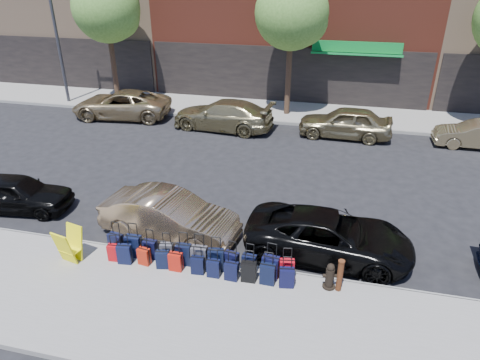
% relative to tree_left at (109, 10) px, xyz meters
% --- Properties ---
extents(ground, '(120.00, 120.00, 0.00)m').
position_rel_tree_left_xyz_m(ground, '(9.86, -9.50, -5.41)').
color(ground, black).
rests_on(ground, ground).
extents(sidewalk_near, '(60.00, 4.00, 0.15)m').
position_rel_tree_left_xyz_m(sidewalk_near, '(9.86, -16.00, -5.34)').
color(sidewalk_near, gray).
rests_on(sidewalk_near, ground).
extents(sidewalk_far, '(60.00, 4.00, 0.15)m').
position_rel_tree_left_xyz_m(sidewalk_far, '(9.86, 0.50, -5.34)').
color(sidewalk_far, gray).
rests_on(sidewalk_far, ground).
extents(curb_near, '(60.00, 0.08, 0.15)m').
position_rel_tree_left_xyz_m(curb_near, '(9.86, -13.98, -5.34)').
color(curb_near, gray).
rests_on(curb_near, ground).
extents(curb_far, '(60.00, 0.08, 0.15)m').
position_rel_tree_left_xyz_m(curb_far, '(9.86, -1.52, -5.34)').
color(curb_far, gray).
rests_on(curb_far, ground).
extents(tree_left, '(3.80, 3.80, 7.27)m').
position_rel_tree_left_xyz_m(tree_left, '(0.00, 0.00, 0.00)').
color(tree_left, black).
rests_on(tree_left, sidewalk_far).
extents(tree_center, '(3.80, 3.80, 7.27)m').
position_rel_tree_left_xyz_m(tree_center, '(10.50, 0.00, 0.00)').
color(tree_center, black).
rests_on(tree_center, sidewalk_far).
extents(streetlight, '(2.59, 0.18, 8.00)m').
position_rel_tree_left_xyz_m(streetlight, '(-2.94, -0.70, -0.75)').
color(streetlight, '#333338').
rests_on(streetlight, sidewalk_far).
extents(suitcase_front_0, '(0.45, 0.30, 1.02)m').
position_rel_tree_left_xyz_m(suitcase_front_0, '(7.33, -14.26, -4.94)').
color(suitcase_front_0, black).
rests_on(suitcase_front_0, sidewalk_near).
extents(suitcase_front_1, '(0.45, 0.25, 1.08)m').
position_rel_tree_left_xyz_m(suitcase_front_1, '(7.89, -14.29, -4.92)').
color(suitcase_front_1, black).
rests_on(suitcase_front_1, sidewalk_near).
extents(suitcase_front_2, '(0.39, 0.22, 0.92)m').
position_rel_tree_left_xyz_m(suitcase_front_2, '(8.39, -14.26, -4.97)').
color(suitcase_front_2, black).
rests_on(suitcase_front_2, sidewalk_near).
extents(suitcase_front_3, '(0.40, 0.26, 0.89)m').
position_rel_tree_left_xyz_m(suitcase_front_3, '(8.90, -14.25, -4.98)').
color(suitcase_front_3, '#424248').
rests_on(suitcase_front_3, sidewalk_near).
extents(suitcase_front_4, '(0.43, 0.25, 1.02)m').
position_rel_tree_left_xyz_m(suitcase_front_4, '(9.42, -14.31, -4.94)').
color(suitcase_front_4, black).
rests_on(suitcase_front_4, sidewalk_near).
extents(suitcase_front_5, '(0.45, 0.26, 1.05)m').
position_rel_tree_left_xyz_m(suitcase_front_5, '(9.89, -14.33, -4.93)').
color(suitcase_front_5, '#3D3C41').
rests_on(suitcase_front_5, sidewalk_near).
extents(suitcase_front_6, '(0.47, 0.31, 1.05)m').
position_rel_tree_left_xyz_m(suitcase_front_6, '(10.38, -14.35, -4.93)').
color(suitcase_front_6, black).
rests_on(suitcase_front_6, sidewalk_near).
extents(suitcase_front_7, '(0.42, 0.29, 0.93)m').
position_rel_tree_left_xyz_m(suitcase_front_7, '(10.80, -14.26, -4.97)').
color(suitcase_front_7, black).
rests_on(suitcase_front_7, sidewalk_near).
extents(suitcase_front_8, '(0.40, 0.25, 0.92)m').
position_rel_tree_left_xyz_m(suitcase_front_8, '(11.30, -14.27, -4.97)').
color(suitcase_front_8, black).
rests_on(suitcase_front_8, sidewalk_near).
extents(suitcase_front_9, '(0.47, 0.30, 1.07)m').
position_rel_tree_left_xyz_m(suitcase_front_9, '(11.90, -14.33, -4.93)').
color(suitcase_front_9, black).
rests_on(suitcase_front_9, sidewalk_near).
extents(suitcase_front_10, '(0.43, 0.28, 0.95)m').
position_rel_tree_left_xyz_m(suitcase_front_10, '(12.33, -14.26, -4.96)').
color(suitcase_front_10, '#B20B16').
rests_on(suitcase_front_10, sidewalk_near).
extents(suitcase_back_0, '(0.36, 0.22, 0.82)m').
position_rel_tree_left_xyz_m(suitcase_back_0, '(7.43, -14.61, -5.01)').
color(suitcase_back_0, '#B40B10').
rests_on(suitcase_back_0, sidewalk_near).
extents(suitcase_back_1, '(0.42, 0.27, 0.94)m').
position_rel_tree_left_xyz_m(suitcase_back_1, '(7.78, -14.64, -4.97)').
color(suitcase_back_1, black).
rests_on(suitcase_back_1, sidewalk_near).
extents(suitcase_back_2, '(0.37, 0.25, 0.82)m').
position_rel_tree_left_xyz_m(suitcase_back_2, '(8.34, -14.57, -5.01)').
color(suitcase_back_2, '#AA1D0A').
rests_on(suitcase_back_2, sidewalk_near).
extents(suitcase_back_3, '(0.39, 0.27, 0.86)m').
position_rel_tree_left_xyz_m(suitcase_back_3, '(8.91, -14.60, -4.99)').
color(suitcase_back_3, black).
rests_on(suitcase_back_3, sidewalk_near).
extents(suitcase_back_4, '(0.37, 0.22, 0.87)m').
position_rel_tree_left_xyz_m(suitcase_back_4, '(9.30, -14.61, -4.99)').
color(suitcase_back_4, '#B2180B').
rests_on(suitcase_back_4, sidewalk_near).
extents(suitcase_back_5, '(0.37, 0.23, 0.84)m').
position_rel_tree_left_xyz_m(suitcase_back_5, '(9.93, -14.60, -5.00)').
color(suitcase_back_5, black).
rests_on(suitcase_back_5, sidewalk_near).
extents(suitcase_back_6, '(0.35, 0.21, 0.84)m').
position_rel_tree_left_xyz_m(suitcase_back_6, '(10.39, -14.63, -5.00)').
color(suitcase_back_6, black).
rests_on(suitcase_back_6, sidewalk_near).
extents(suitcase_back_7, '(0.37, 0.23, 0.87)m').
position_rel_tree_left_xyz_m(suitcase_back_7, '(10.90, -14.64, -4.99)').
color(suitcase_back_7, black).
rests_on(suitcase_back_7, sidewalk_near).
extents(suitcase_back_8, '(0.40, 0.24, 0.94)m').
position_rel_tree_left_xyz_m(suitcase_back_8, '(11.35, -14.59, -4.97)').
color(suitcase_back_8, black).
rests_on(suitcase_back_8, sidewalk_near).
extents(suitcase_back_9, '(0.41, 0.24, 0.95)m').
position_rel_tree_left_xyz_m(suitcase_back_9, '(11.86, -14.57, -4.96)').
color(suitcase_back_9, black).
rests_on(suitcase_back_9, sidewalk_near).
extents(suitcase_back_10, '(0.41, 0.28, 0.91)m').
position_rel_tree_left_xyz_m(suitcase_back_10, '(12.37, -14.58, -4.98)').
color(suitcase_back_10, black).
rests_on(suitcase_back_10, sidewalk_near).
extents(fire_hydrant, '(0.38, 0.34, 0.75)m').
position_rel_tree_left_xyz_m(fire_hydrant, '(13.46, -14.36, -4.92)').
color(fire_hydrant, black).
rests_on(fire_hydrant, sidewalk_near).
extents(bollard, '(0.17, 0.17, 0.94)m').
position_rel_tree_left_xyz_m(bollard, '(13.71, -14.41, -4.78)').
color(bollard, '#38190C').
rests_on(bollard, sidewalk_near).
extents(display_rack, '(0.70, 0.75, 1.03)m').
position_rel_tree_left_xyz_m(display_rack, '(6.24, -14.90, -4.75)').
color(display_rack, '#FFF60E').
rests_on(display_rack, sidewalk_near).
extents(car_near_0, '(3.93, 1.98, 1.28)m').
position_rel_tree_left_xyz_m(car_near_0, '(2.65, -12.56, -4.77)').
color(car_near_0, black).
rests_on(car_near_0, ground).
extents(car_near_1, '(4.54, 2.10, 1.44)m').
position_rel_tree_left_xyz_m(car_near_1, '(8.44, -12.87, -4.69)').
color(car_near_1, '#9E8261').
rests_on(car_near_1, ground).
extents(car_near_2, '(4.94, 2.46, 1.34)m').
position_rel_tree_left_xyz_m(car_near_2, '(13.34, -12.73, -4.74)').
color(car_near_2, black).
rests_on(car_near_2, ground).
extents(car_far_0, '(5.65, 3.09, 1.50)m').
position_rel_tree_left_xyz_m(car_far_0, '(1.39, -2.41, -4.66)').
color(car_far_0, tan).
rests_on(car_far_0, ground).
extents(car_far_1, '(5.44, 2.63, 1.53)m').
position_rel_tree_left_xyz_m(car_far_1, '(7.41, -2.93, -4.65)').
color(car_far_1, '#93865A').
rests_on(car_far_1, ground).
extents(car_far_2, '(4.55, 1.95, 1.53)m').
position_rel_tree_left_xyz_m(car_far_2, '(13.61, -2.66, -4.65)').
color(car_far_2, '#918359').
rests_on(car_far_2, ground).
extents(car_far_3, '(3.83, 1.34, 1.26)m').
position_rel_tree_left_xyz_m(car_far_3, '(19.68, -2.60, -4.78)').
color(car_far_3, '#99875E').
rests_on(car_far_3, ground).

